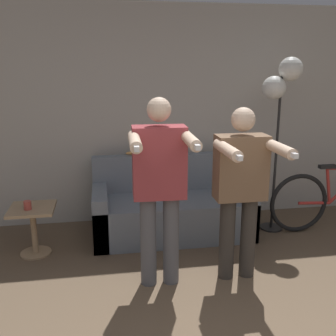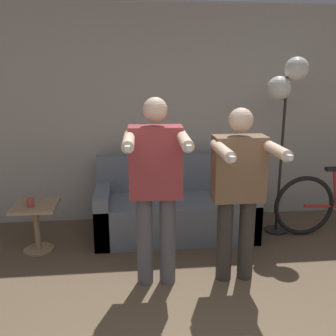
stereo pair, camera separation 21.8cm
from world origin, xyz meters
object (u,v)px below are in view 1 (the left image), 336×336
person_right (241,184)px  cat (147,148)px  floor_lamp (282,88)px  cup (28,205)px  couch (172,210)px  person_left (160,181)px  side_table (33,221)px

person_right → cat: person_right is taller
person_right → floor_lamp: 1.48m
cup → cat: bearing=26.7°
cat → cup: size_ratio=4.71×
couch → cat: size_ratio=4.28×
cat → person_right: bearing=-64.2°
couch → person_left: (-0.29, -1.07, 0.67)m
floor_lamp → cup: floor_lamp is taller
cup → floor_lamp: bearing=5.7°
person_right → cat: bearing=115.8°
cat → person_left: bearing=-92.2°
person_right → floor_lamp: size_ratio=0.78×
person_right → cat: (-0.66, 1.37, 0.05)m
cat → cup: (-1.27, -0.64, -0.40)m
person_left → cup: 1.48m
cat → couch: bearing=-50.7°
couch → cat: bearing=129.3°
couch → person_right: bearing=-68.7°
person_left → cat: bearing=89.9°
cat → floor_lamp: size_ratio=0.21×
cat → cup: 1.48m
person_left → side_table: bearing=148.7°
couch → cup: size_ratio=20.17×
side_table → cup: cup is taller
side_table → cup: bearing=-119.2°
person_right → side_table: bearing=157.6°
floor_lamp → side_table: (-2.69, -0.22, -1.29)m
person_left → floor_lamp: size_ratio=0.83×
couch → person_right: 1.31m
cup → side_table: bearing=60.8°
person_right → cat: size_ratio=3.74×
side_table → cat: bearing=25.3°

